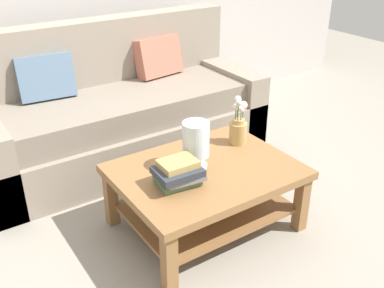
# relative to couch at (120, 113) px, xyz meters

# --- Properties ---
(ground_plane) EXTENTS (10.00, 10.00, 0.00)m
(ground_plane) POSITION_rel_couch_xyz_m (-0.01, -0.91, -0.36)
(ground_plane) COLOR gray
(couch) EXTENTS (2.24, 0.90, 1.06)m
(couch) POSITION_rel_couch_xyz_m (0.00, 0.00, 0.00)
(couch) COLOR gray
(couch) RESTS_ON ground
(coffee_table) EXTENTS (1.07, 0.82, 0.42)m
(coffee_table) POSITION_rel_couch_xyz_m (0.01, -1.18, -0.06)
(coffee_table) COLOR olive
(coffee_table) RESTS_ON ground
(book_stack_main) EXTENTS (0.28, 0.23, 0.15)m
(book_stack_main) POSITION_rel_couch_xyz_m (-0.22, -1.24, 0.13)
(book_stack_main) COLOR #51704C
(book_stack_main) RESTS_ON coffee_table
(glass_hurricane_vase) EXTENTS (0.16, 0.16, 0.29)m
(glass_hurricane_vase) POSITION_rel_couch_xyz_m (-0.03, -1.13, 0.23)
(glass_hurricane_vase) COLOR silver
(glass_hurricane_vase) RESTS_ON coffee_table
(flower_pitcher) EXTENTS (0.12, 0.12, 0.32)m
(flower_pitcher) POSITION_rel_couch_xyz_m (0.38, -1.02, 0.17)
(flower_pitcher) COLOR tan
(flower_pitcher) RESTS_ON coffee_table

